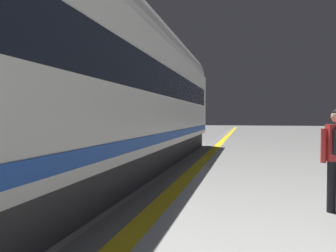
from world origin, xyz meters
The scene contains 3 objects.
safety_line_strip centered at (-0.96, 10.00, 0.00)m, with size 0.36×80.00×0.01m, color yellow.
tactile_edge_band centered at (-1.29, 10.00, 0.00)m, with size 0.62×80.00×0.01m, color slate.
high_speed_train centered at (-3.07, 6.64, 2.50)m, with size 2.94×26.64×4.97m.
Camera 1 is at (0.50, 1.77, 1.55)m, focal length 35.01 mm.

